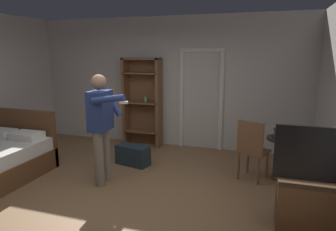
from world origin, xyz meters
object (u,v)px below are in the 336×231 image
(wooden_chair, at_px, (252,148))
(bottle_on_table, at_px, (295,134))
(person_blue_shirt, at_px, (101,122))
(bookshelf, at_px, (143,99))
(suitcase_dark, at_px, (133,155))
(side_table, at_px, (284,152))
(tv_flatscreen, at_px, (320,200))
(laptop, at_px, (284,135))

(wooden_chair, bearing_deg, bottle_on_table, 9.83)
(person_blue_shirt, bearing_deg, bookshelf, 94.59)
(bookshelf, xyz_separation_m, suitcase_dark, (0.29, -1.22, -0.85))
(side_table, bearing_deg, tv_flatscreen, -77.40)
(bottle_on_table, xyz_separation_m, wooden_chair, (-0.63, -0.11, -0.26))
(bookshelf, xyz_separation_m, side_table, (2.88, -1.09, -0.57))
(laptop, distance_m, suitcase_dark, 2.63)
(tv_flatscreen, xyz_separation_m, wooden_chair, (-0.80, 1.21, 0.16))
(suitcase_dark, bearing_deg, bottle_on_table, 13.70)
(bottle_on_table, bearing_deg, side_table, 150.26)
(side_table, distance_m, person_blue_shirt, 2.94)
(tv_flatscreen, xyz_separation_m, side_table, (-0.31, 1.40, 0.08))
(tv_flatscreen, xyz_separation_m, person_blue_shirt, (-3.03, 0.42, 0.61))
(bottle_on_table, xyz_separation_m, suitcase_dark, (-2.73, -0.05, -0.62))
(bottle_on_table, height_order, suitcase_dark, bottle_on_table)
(bottle_on_table, height_order, person_blue_shirt, person_blue_shirt)
(person_blue_shirt, distance_m, suitcase_dark, 1.18)
(laptop, bearing_deg, bookshelf, 158.33)
(person_blue_shirt, relative_size, suitcase_dark, 2.78)
(person_blue_shirt, bearing_deg, bottle_on_table, 17.47)
(bookshelf, xyz_separation_m, laptop, (2.86, -1.14, -0.28))
(laptop, bearing_deg, bottle_on_table, -12.75)
(bookshelf, xyz_separation_m, bottle_on_table, (3.02, -1.17, -0.24))
(wooden_chair, bearing_deg, bookshelf, 151.81)
(bookshelf, xyz_separation_m, person_blue_shirt, (0.17, -2.07, -0.05))
(tv_flatscreen, xyz_separation_m, laptop, (-0.34, 1.36, 0.37))
(side_table, bearing_deg, bookshelf, 159.24)
(tv_flatscreen, bearing_deg, bookshelf, 142.04)
(laptop, relative_size, person_blue_shirt, 0.21)
(side_table, bearing_deg, person_blue_shirt, -160.19)
(bookshelf, height_order, person_blue_shirt, bookshelf)
(side_table, xyz_separation_m, bottle_on_table, (0.14, -0.08, 0.34))
(tv_flatscreen, distance_m, wooden_chair, 1.46)
(laptop, xyz_separation_m, person_blue_shirt, (-2.69, -0.94, 0.24))
(side_table, relative_size, laptop, 1.92)
(bookshelf, height_order, laptop, bookshelf)
(tv_flatscreen, height_order, side_table, tv_flatscreen)
(side_table, xyz_separation_m, suitcase_dark, (-2.59, -0.13, -0.28))
(bookshelf, distance_m, tv_flatscreen, 4.11)
(bottle_on_table, distance_m, suitcase_dark, 2.80)
(bookshelf, distance_m, laptop, 3.09)
(bottle_on_table, relative_size, person_blue_shirt, 0.14)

